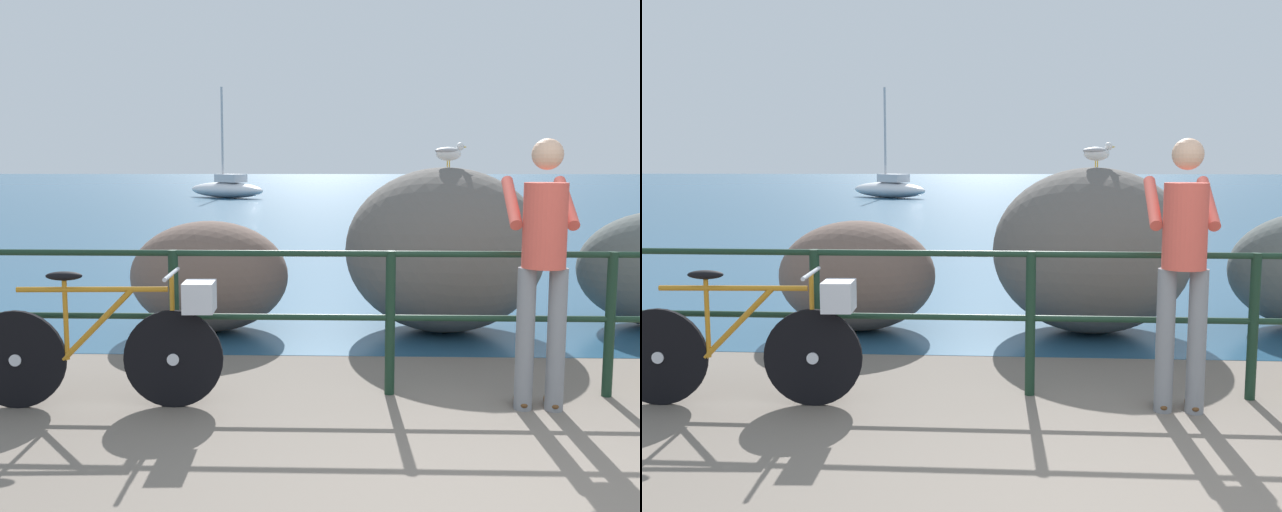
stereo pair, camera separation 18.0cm
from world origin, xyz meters
TOP-DOWN VIEW (x-y plane):
  - ground_plane at (0.00, 20.00)m, footprint 120.00×120.00m
  - sea_surface at (0.00, 48.17)m, footprint 120.00×90.00m
  - promenade_railing at (0.00, 2.16)m, footprint 7.67×0.07m
  - bicycle at (-2.59, 1.81)m, footprint 1.70×0.48m
  - person_at_railing at (0.21, 1.88)m, footprint 0.48×0.65m
  - breakwater_boulder_main at (-0.12, 4.16)m, footprint 1.90×1.65m
  - breakwater_boulder_left at (-2.38, 4.10)m, footprint 1.52×1.17m
  - seagull at (-0.10, 4.17)m, footprint 0.34×0.20m
  - sailboat at (-6.37, 30.30)m, footprint 4.29×3.70m

SIDE VIEW (x-z plane):
  - ground_plane at x=0.00m, z-range -0.10..0.00m
  - sea_surface at x=0.00m, z-range 0.00..0.01m
  - sailboat at x=-6.37m, z-range -2.03..2.87m
  - bicycle at x=-2.59m, z-range 0.00..0.92m
  - breakwater_boulder_left at x=-2.38m, z-range 0.00..1.07m
  - promenade_railing at x=0.00m, z-range 0.13..1.15m
  - breakwater_boulder_main at x=-0.12m, z-range 0.00..1.58m
  - person_at_railing at x=0.21m, z-range 0.10..1.88m
  - seagull at x=-0.10m, z-range 1.60..1.84m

